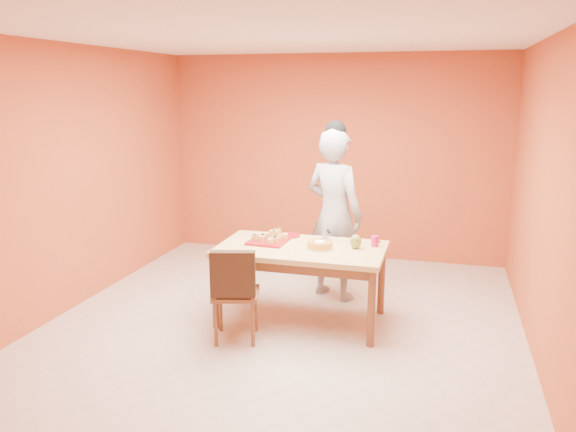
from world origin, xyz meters
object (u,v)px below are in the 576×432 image
(sponge_cake, at_px, (320,245))
(checker_tin, at_px, (376,241))
(dining_table, at_px, (301,256))
(egg_ornament, at_px, (356,242))
(person, at_px, (334,215))
(pastry_platter, at_px, (268,241))
(magenta_glass, at_px, (375,241))
(dining_chair, at_px, (235,292))
(red_dinner_plate, at_px, (289,235))

(sponge_cake, bearing_deg, checker_tin, 37.03)
(dining_table, height_order, egg_ornament, egg_ornament)
(person, bearing_deg, pastry_platter, 75.45)
(magenta_glass, bearing_deg, dining_chair, -145.64)
(person, bearing_deg, dining_chair, 87.24)
(red_dinner_plate, distance_m, egg_ornament, 0.78)
(person, height_order, pastry_platter, person)
(pastry_platter, xyz_separation_m, red_dinner_plate, (0.14, 0.29, -0.00))
(egg_ornament, distance_m, checker_tin, 0.32)
(dining_chair, distance_m, person, 1.55)
(person, relative_size, red_dinner_plate, 8.36)
(red_dinner_plate, relative_size, sponge_cake, 0.91)
(egg_ornament, bearing_deg, sponge_cake, -143.39)
(person, relative_size, checker_tin, 21.23)
(egg_ornament, height_order, magenta_glass, egg_ornament)
(red_dinner_plate, relative_size, checker_tin, 2.54)
(egg_ornament, bearing_deg, dining_table, -150.76)
(egg_ornament, bearing_deg, dining_chair, -125.29)
(dining_table, relative_size, egg_ornament, 11.59)
(sponge_cake, height_order, magenta_glass, magenta_glass)
(sponge_cake, relative_size, magenta_glass, 2.34)
(red_dinner_plate, distance_m, magenta_glass, 0.91)
(sponge_cake, xyz_separation_m, checker_tin, (0.49, 0.37, -0.03))
(person, bearing_deg, red_dinner_plate, 68.62)
(dining_chair, distance_m, red_dinner_plate, 1.01)
(pastry_platter, relative_size, sponge_cake, 1.49)
(dining_chair, bearing_deg, pastry_platter, 65.03)
(sponge_cake, distance_m, checker_tin, 0.61)
(magenta_glass, xyz_separation_m, checker_tin, (-0.01, 0.15, -0.04))
(dining_chair, xyz_separation_m, red_dinner_plate, (0.25, 0.93, 0.30))
(dining_chair, distance_m, checker_tin, 1.50)
(checker_tin, bearing_deg, sponge_cake, -142.97)
(dining_table, height_order, person, person)
(pastry_platter, relative_size, checker_tin, 4.15)
(pastry_platter, xyz_separation_m, magenta_glass, (1.04, 0.14, 0.04))
(person, xyz_separation_m, red_dinner_plate, (-0.39, -0.40, -0.16))
(checker_tin, bearing_deg, dining_chair, -140.73)
(sponge_cake, bearing_deg, person, 91.04)
(dining_table, bearing_deg, magenta_glass, 16.56)
(person, height_order, red_dinner_plate, person)
(person, distance_m, magenta_glass, 0.75)
(magenta_glass, height_order, checker_tin, magenta_glass)
(pastry_platter, bearing_deg, person, 52.52)
(dining_table, relative_size, pastry_platter, 4.43)
(checker_tin, bearing_deg, red_dinner_plate, 180.00)
(magenta_glass, bearing_deg, dining_table, -163.44)
(magenta_glass, distance_m, checker_tin, 0.15)
(person, height_order, magenta_glass, person)
(person, relative_size, sponge_cake, 7.63)
(dining_chair, distance_m, egg_ornament, 1.24)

